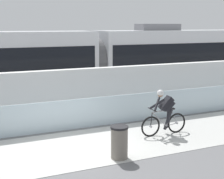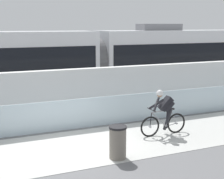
% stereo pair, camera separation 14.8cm
% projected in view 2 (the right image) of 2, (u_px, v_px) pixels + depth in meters
% --- Properties ---
extents(ground_plane, '(200.00, 200.00, 0.00)m').
position_uv_depth(ground_plane, '(75.00, 148.00, 10.11)').
color(ground_plane, slate).
extents(bike_path_deck, '(32.00, 3.20, 0.01)m').
position_uv_depth(bike_path_deck, '(75.00, 148.00, 10.11)').
color(bike_path_deck, beige).
rests_on(bike_path_deck, ground).
extents(glass_parapet, '(32.00, 0.05, 1.11)m').
position_uv_depth(glass_parapet, '(60.00, 116.00, 11.68)').
color(glass_parapet, silver).
rests_on(glass_parapet, ground).
extents(concrete_barrier_wall, '(32.00, 0.36, 1.96)m').
position_uv_depth(concrete_barrier_wall, '(49.00, 94.00, 13.23)').
color(concrete_barrier_wall, white).
rests_on(concrete_barrier_wall, ground).
extents(tram_rail_near, '(32.00, 0.08, 0.01)m').
position_uv_depth(tram_rail_near, '(39.00, 104.00, 15.66)').
color(tram_rail_near, '#595654').
rests_on(tram_rail_near, ground).
extents(tram_rail_far, '(32.00, 0.08, 0.01)m').
position_uv_depth(tram_rail_far, '(34.00, 98.00, 16.96)').
color(tram_rail_far, '#595654').
rests_on(tram_rail_far, ground).
extents(tram, '(22.56, 2.54, 3.81)m').
position_uv_depth(tram, '(96.00, 61.00, 17.15)').
color(tram, silver).
rests_on(tram, ground).
extents(cyclist_on_bike, '(1.77, 0.58, 1.61)m').
position_uv_depth(cyclist_on_bike, '(164.00, 113.00, 11.16)').
color(cyclist_on_bike, black).
rests_on(cyclist_on_bike, ground).
extents(trash_bin, '(0.51, 0.51, 0.96)m').
position_uv_depth(trash_bin, '(118.00, 142.00, 9.23)').
color(trash_bin, slate).
rests_on(trash_bin, ground).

